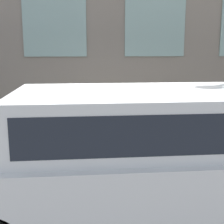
{
  "coord_description": "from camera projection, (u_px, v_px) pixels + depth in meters",
  "views": [
    {
      "loc": [
        -4.63,
        0.6,
        2.19
      ],
      "look_at": [
        0.68,
        0.08,
        1.11
      ],
      "focal_mm": 50.0,
      "sensor_mm": 36.0,
      "label": 1
    }
  ],
  "objects": [
    {
      "name": "parked_truck_white_near",
      "position": [
        151.0,
        151.0,
        3.66
      ],
      "size": [
        1.86,
        5.27,
        1.73
      ],
      "color": "black",
      "rests_on": "ground_plane"
    },
    {
      "name": "person",
      "position": [
        98.0,
        117.0,
        5.58
      ],
      "size": [
        0.35,
        0.23,
        1.45
      ],
      "rotation": [
        0.0,
        0.0,
        -2.93
      ],
      "color": "#726651",
      "rests_on": "sidewalk"
    },
    {
      "name": "sidewalk",
      "position": [
        112.0,
        153.0,
        6.46
      ],
      "size": [
        3.01,
        60.0,
        0.12
      ],
      "color": "#A8A093",
      "rests_on": "ground_plane"
    },
    {
      "name": "fire_hydrant",
      "position": [
        127.0,
        144.0,
        5.43
      ],
      "size": [
        0.37,
        0.47,
        0.84
      ],
      "color": "#2D7260",
      "rests_on": "sidewalk"
    },
    {
      "name": "ground_plane",
      "position": [
        121.0,
        188.0,
        5.01
      ],
      "size": [
        80.0,
        80.0,
        0.0
      ],
      "primitive_type": "plane",
      "color": "#514F4C"
    }
  ]
}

